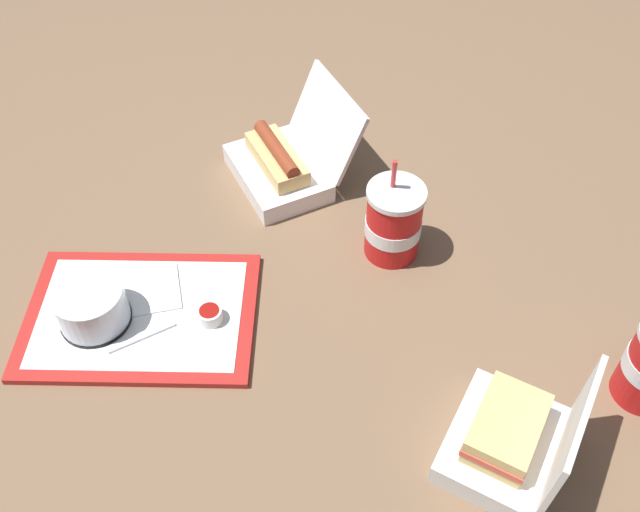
{
  "coord_description": "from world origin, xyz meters",
  "views": [
    {
      "loc": [
        -0.06,
        0.81,
        0.93
      ],
      "look_at": [
        -0.02,
        0.02,
        0.05
      ],
      "focal_mm": 40.0,
      "sensor_mm": 36.0,
      "label": 1
    }
  ],
  "objects": [
    {
      "name": "clamshell_hotdog_corner",
      "position": [
        0.06,
        -0.22,
        0.04
      ],
      "size": [
        0.28,
        0.28,
        0.17
      ],
      "color": "white",
      "rests_on": "ground_plane"
    },
    {
      "name": "ground_plane",
      "position": [
        0.0,
        0.0,
        0.0
      ],
      "size": [
        3.2,
        3.2,
        0.0
      ],
      "primitive_type": "plane",
      "color": "brown"
    },
    {
      "name": "plastic_fork",
      "position": [
        0.25,
        0.18,
        0.02
      ],
      "size": [
        0.1,
        0.07,
        0.0
      ],
      "primitive_type": "cube",
      "rotation": [
        0.0,
        0.0,
        0.56
      ],
      "color": "white",
      "rests_on": "food_tray"
    },
    {
      "name": "soda_cup_left",
      "position": [
        -0.14,
        -0.04,
        0.07
      ],
      "size": [
        0.1,
        0.1,
        0.2
      ],
      "color": "red",
      "rests_on": "ground_plane"
    },
    {
      "name": "cake_container",
      "position": [
        0.33,
        0.15,
        0.05
      ],
      "size": [
        0.11,
        0.11,
        0.07
      ],
      "color": "black",
      "rests_on": "food_tray"
    },
    {
      "name": "ketchup_cup",
      "position": [
        0.15,
        0.14,
        0.03
      ],
      "size": [
        0.04,
        0.04,
        0.02
      ],
      "color": "white",
      "rests_on": "food_tray"
    },
    {
      "name": "clamshell_sandwich_front",
      "position": [
        -0.3,
        0.34,
        0.04
      ],
      "size": [
        0.21,
        0.23,
        0.18
      ],
      "color": "white",
      "rests_on": "ground_plane"
    },
    {
      "name": "food_tray",
      "position": [
        0.26,
        0.13,
        0.01
      ],
      "size": [
        0.38,
        0.27,
        0.01
      ],
      "color": "red",
      "rests_on": "ground_plane"
    },
    {
      "name": "napkin_stack",
      "position": [
        0.26,
        0.08,
        0.02
      ],
      "size": [
        0.12,
        0.12,
        0.0
      ],
      "primitive_type": "cube",
      "rotation": [
        0.0,
        0.0,
        0.28
      ],
      "color": "white",
      "rests_on": "food_tray"
    }
  ]
}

